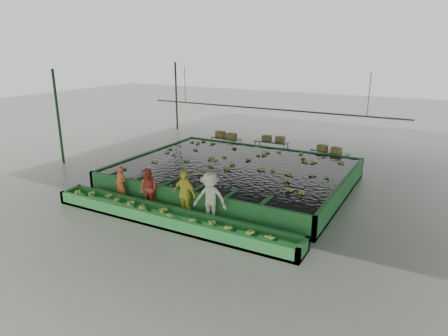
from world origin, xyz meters
The scene contains 21 objects.
ground centered at (0.00, 0.00, 0.00)m, with size 80.00×80.00×0.00m, color gray.
shed_roof centered at (0.00, 0.00, 5.00)m, with size 20.00×22.00×0.04m, color gray.
shed_posts centered at (0.00, 0.00, 2.50)m, with size 20.00×22.00×5.00m, color #1B401B, non-canonical shape.
flotation_tank centered at (0.00, 1.50, 0.45)m, with size 10.00×8.00×0.90m, color #25712F, non-canonical shape.
tank_water centered at (0.00, 1.50, 0.85)m, with size 9.70×7.70×0.00m, color black.
sorting_trough centered at (0.00, -3.60, 0.25)m, with size 10.00×1.00×0.50m, color #25712F, non-canonical shape.
cableway_rail centered at (0.00, 5.00, 3.00)m, with size 0.08×0.08×14.00m, color #59605B.
rail_hanger_left centered at (-5.00, 5.00, 4.00)m, with size 0.04×0.04×2.00m, color #59605B.
rail_hanger_right centered at (5.00, 5.00, 4.00)m, with size 0.04×0.04×2.00m, color #59605B.
worker_a centered at (-2.94, -2.80, 0.75)m, with size 0.55×0.36×1.50m, color orange.
worker_b centered at (-1.52, -2.80, 0.81)m, with size 0.79×0.61×1.61m, color #DA4736.
worker_c centered at (0.15, -2.80, 0.90)m, with size 1.06×0.44×1.80m, color #FEFF43.
worker_d centered at (1.25, -2.80, 0.95)m, with size 1.22×0.70×1.89m, color silver.
packing_table_left centered at (-3.17, 6.51, 0.42)m, with size 1.84×0.73×0.84m, color #59605B, non-canonical shape.
packing_table_mid centered at (-0.35, 6.82, 0.44)m, with size 1.94×0.78×0.88m, color #59605B, non-canonical shape.
packing_table_right centered at (3.19, 6.13, 0.44)m, with size 1.94×0.78×0.88m, color #59605B, non-canonical shape.
box_stack_left centered at (-3.20, 6.57, 0.84)m, with size 1.43×0.40×0.31m, color olive, non-canonical shape.
box_stack_mid centered at (-0.28, 6.91, 0.88)m, with size 1.30×0.36×0.28m, color olive, non-canonical shape.
box_stack_right centered at (3.17, 6.03, 0.88)m, with size 1.28×0.35×0.28m, color olive, non-canonical shape.
floating_bananas centered at (0.00, 2.30, 0.85)m, with size 8.10×5.52×0.11m, color #9EB640, non-canonical shape.
trough_bananas centered at (0.00, -3.60, 0.40)m, with size 9.44×0.63×0.13m, color #9EB640, non-canonical shape.
Camera 1 is at (8.01, -14.08, 6.07)m, focal length 32.00 mm.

